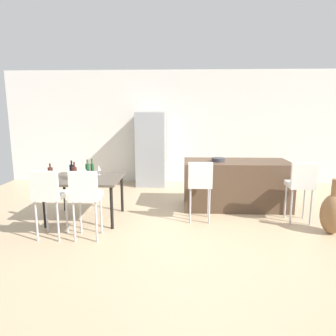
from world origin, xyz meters
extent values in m
plane|color=tan|center=(0.00, 0.00, 0.00)|extent=(10.00, 10.00, 0.00)
cube|color=silver|center=(0.00, 3.10, 1.45)|extent=(10.00, 0.12, 2.90)
cube|color=#4C3828|center=(0.68, 0.89, 0.46)|extent=(2.02, 0.90, 0.92)
cube|color=silver|center=(-0.08, 0.12, 0.65)|extent=(0.41, 0.41, 0.08)
cube|color=silver|center=(-0.08, -0.05, 0.87)|extent=(0.40, 0.07, 0.36)
cylinder|color=#B2B2B7|center=(-0.23, 0.28, 0.30)|extent=(0.03, 0.03, 0.61)
cylinder|color=#B2B2B7|center=(0.09, 0.28, 0.30)|extent=(0.03, 0.03, 0.61)
cylinder|color=#B2B2B7|center=(-0.24, -0.04, 0.30)|extent=(0.03, 0.03, 0.61)
cylinder|color=#B2B2B7|center=(0.08, -0.04, 0.30)|extent=(0.03, 0.03, 0.61)
cube|color=silver|center=(1.60, 0.12, 0.65)|extent=(0.42, 0.42, 0.08)
cube|color=silver|center=(1.60, -0.05, 0.87)|extent=(0.40, 0.08, 0.36)
cylinder|color=#B2B2B7|center=(1.45, 0.29, 0.30)|extent=(0.03, 0.03, 0.61)
cylinder|color=#B2B2B7|center=(1.77, 0.27, 0.30)|extent=(0.03, 0.03, 0.61)
cylinder|color=#B2B2B7|center=(1.44, -0.03, 0.30)|extent=(0.03, 0.03, 0.61)
cylinder|color=#B2B2B7|center=(1.76, -0.05, 0.30)|extent=(0.03, 0.03, 0.61)
cube|color=#4C4238|center=(-2.06, 0.09, 0.72)|extent=(1.22, 0.99, 0.04)
cylinder|color=black|center=(-2.61, 0.52, 0.35)|extent=(0.05, 0.05, 0.70)
cylinder|color=black|center=(-1.51, 0.52, 0.35)|extent=(0.05, 0.05, 0.70)
cylinder|color=black|center=(-2.61, -0.35, 0.35)|extent=(0.05, 0.05, 0.70)
cylinder|color=black|center=(-1.51, -0.35, 0.35)|extent=(0.05, 0.05, 0.70)
cube|color=silver|center=(-2.33, -0.71, 0.65)|extent=(0.41, 0.41, 0.08)
cube|color=silver|center=(-2.33, -0.88, 0.87)|extent=(0.40, 0.07, 0.36)
cylinder|color=#B2B2B7|center=(-2.49, -0.54, 0.30)|extent=(0.03, 0.03, 0.61)
cylinder|color=#B2B2B7|center=(-2.17, -0.55, 0.30)|extent=(0.03, 0.03, 0.61)
cylinder|color=#B2B2B7|center=(-2.49, -0.86, 0.30)|extent=(0.03, 0.03, 0.61)
cylinder|color=#B2B2B7|center=(-2.17, -0.87, 0.30)|extent=(0.03, 0.03, 0.61)
cube|color=silver|center=(-1.78, -0.71, 0.65)|extent=(0.42, 0.42, 0.08)
cube|color=silver|center=(-1.78, -0.88, 0.87)|extent=(0.40, 0.08, 0.36)
cylinder|color=#B2B2B7|center=(-1.95, -0.55, 0.30)|extent=(0.03, 0.03, 0.61)
cylinder|color=#B2B2B7|center=(-1.63, -0.54, 0.30)|extent=(0.03, 0.03, 0.61)
cylinder|color=#B2B2B7|center=(-1.94, -0.87, 0.30)|extent=(0.03, 0.03, 0.61)
cylinder|color=#B2B2B7|center=(-1.62, -0.86, 0.30)|extent=(0.03, 0.03, 0.61)
cylinder|color=#194723|center=(-1.99, 0.30, 0.85)|extent=(0.06, 0.06, 0.21)
cylinder|color=#194723|center=(-1.99, 0.30, 1.00)|extent=(0.02, 0.02, 0.09)
cylinder|color=#194723|center=(-2.04, 0.20, 0.85)|extent=(0.07, 0.07, 0.22)
cylinder|color=#194723|center=(-2.04, 0.20, 1.00)|extent=(0.02, 0.02, 0.08)
cylinder|color=#471E19|center=(-2.55, -0.15, 0.85)|extent=(0.08, 0.08, 0.23)
cylinder|color=#471E19|center=(-2.55, -0.15, 1.00)|extent=(0.03, 0.03, 0.06)
cylinder|color=#471E19|center=(-2.17, -0.10, 0.85)|extent=(0.08, 0.08, 0.22)
cylinder|color=#471E19|center=(-2.17, -0.10, 1.01)|extent=(0.03, 0.03, 0.09)
cylinder|color=black|center=(-2.27, 0.06, 0.86)|extent=(0.08, 0.08, 0.23)
cylinder|color=black|center=(-2.27, 0.06, 1.01)|extent=(0.03, 0.03, 0.07)
cylinder|color=silver|center=(-1.88, 0.35, 0.74)|extent=(0.06, 0.06, 0.00)
cylinder|color=silver|center=(-1.88, 0.35, 0.78)|extent=(0.01, 0.01, 0.08)
cone|color=silver|center=(-1.88, 0.35, 0.87)|extent=(0.07, 0.07, 0.09)
cylinder|color=silver|center=(-2.01, 0.00, 0.74)|extent=(0.06, 0.06, 0.00)
cylinder|color=silver|center=(-2.01, 0.00, 0.78)|extent=(0.01, 0.01, 0.08)
cone|color=silver|center=(-2.01, 0.00, 0.87)|extent=(0.07, 0.07, 0.09)
cylinder|color=silver|center=(-2.14, 0.02, 0.74)|extent=(0.06, 0.06, 0.00)
cylinder|color=silver|center=(-2.14, 0.02, 0.78)|extent=(0.01, 0.01, 0.08)
cone|color=silver|center=(-2.14, 0.02, 0.87)|extent=(0.07, 0.07, 0.09)
cube|color=#939699|center=(-1.16, 2.66, 0.92)|extent=(0.72, 0.68, 1.84)
cylinder|color=#333338|center=(0.31, 0.84, 0.96)|extent=(0.25, 0.25, 0.07)
ellipsoid|color=brown|center=(1.94, -0.39, 0.31)|extent=(0.36, 0.36, 0.62)
cylinder|color=brown|center=(1.94, -0.39, 0.73)|extent=(0.11, 0.11, 0.26)
cylinder|color=#996B4C|center=(1.92, 2.65, 0.11)|extent=(0.24, 0.24, 0.22)
sphere|color=#2D6B33|center=(1.92, 2.65, 0.38)|extent=(0.35, 0.35, 0.35)
camera|label=1|loc=(-0.40, -4.99, 1.89)|focal=32.68mm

